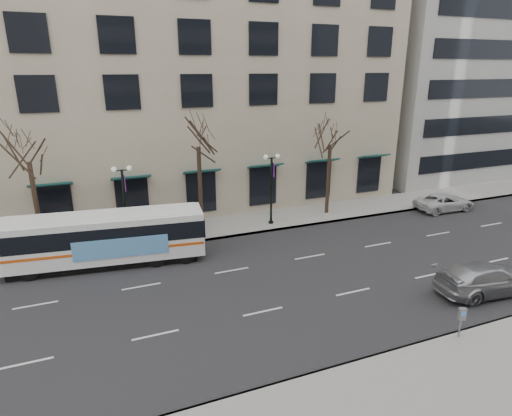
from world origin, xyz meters
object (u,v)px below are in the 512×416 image
tree_far_left (26,146)px  lamp_post_left (125,202)px  silver_car (487,278)px  pay_station (462,316)px  tree_far_mid (198,132)px  lamp_post_right (271,186)px  white_pickup (444,202)px  city_bus (106,237)px  tree_far_right (331,132)px

tree_far_left → lamp_post_left: (5.01, -0.60, -3.75)m
silver_car → pay_station: size_ratio=4.00×
tree_far_mid → lamp_post_right: 6.41m
silver_car → pay_station: silver_car is taller
white_pickup → tree_far_left: bearing=86.9°
tree_far_left → city_bus: size_ratio=0.73×
lamp_post_left → silver_car: (16.25, -13.00, -2.15)m
tree_far_mid → silver_car: size_ratio=1.57×
tree_far_right → white_pickup: 11.21m
white_pickup → tree_far_right: bearing=76.3°
tree_far_right → white_pickup: (9.26, -2.60, -5.75)m
tree_far_mid → city_bus: size_ratio=0.75×
tree_far_mid → tree_far_right: bearing=-0.0°
tree_far_left → lamp_post_right: (15.01, -0.60, -3.75)m
lamp_post_right → city_bus: size_ratio=0.46×
tree_far_mid → silver_car: 18.68m
tree_far_left → lamp_post_left: size_ratio=1.60×
tree_far_mid → tree_far_right: 10.01m
lamp_post_left → pay_station: size_ratio=3.82×
tree_far_left → city_bus: bearing=-39.8°
tree_far_left → city_bus: 6.90m
city_bus → pay_station: bearing=-37.9°
city_bus → white_pickup: city_bus is taller
lamp_post_left → city_bus: bearing=-119.9°
tree_far_left → pay_station: (16.80, -16.16, -5.56)m
silver_car → white_pickup: (8.01, 11.00, -0.12)m
tree_far_mid → tree_far_left: bearing=-180.0°
city_bus → silver_car: (17.64, -10.59, -0.87)m
lamp_post_right → silver_car: size_ratio=0.96×
tree_far_left → lamp_post_left: 6.29m
tree_far_left → lamp_post_right: 15.48m
lamp_post_left → silver_car: size_ratio=0.96×
lamp_post_left → pay_station: 19.61m
city_bus → lamp_post_left: bearing=67.1°
white_pickup → lamp_post_right: bearing=84.0°
tree_far_right → city_bus: size_ratio=0.71×
lamp_post_left → tree_far_right: bearing=2.3°
tree_far_left → lamp_post_right: tree_far_left is taller
tree_far_mid → tree_far_right: tree_far_mid is taller
lamp_post_left → white_pickup: (24.25, -2.00, -2.28)m
tree_far_mid → lamp_post_right: tree_far_mid is taller
silver_car → lamp_post_right: bearing=30.9°
lamp_post_right → pay_station: bearing=-83.4°
city_bus → lamp_post_right: bearing=19.0°
tree_far_mid → city_bus: tree_far_mid is taller
lamp_post_right → silver_car: lamp_post_right is taller
tree_far_right → lamp_post_left: size_ratio=1.55×
lamp_post_left → white_pickup: bearing=-4.7°
tree_far_left → tree_far_mid: 10.00m
white_pickup → pay_station: 18.42m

